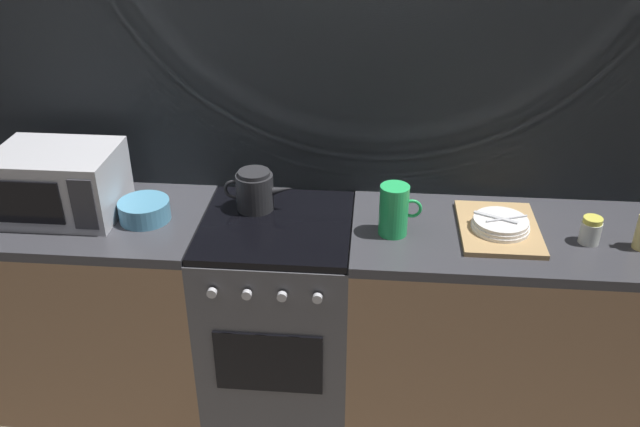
{
  "coord_description": "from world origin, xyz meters",
  "views": [
    {
      "loc": [
        0.37,
        -2.25,
        2.21
      ],
      "look_at": [
        0.17,
        0.0,
        0.95
      ],
      "focal_mm": 37.61,
      "sensor_mm": 36.0,
      "label": 1
    }
  ],
  "objects_px": {
    "stove_unit": "(279,315)",
    "microwave": "(59,183)",
    "spice_jar": "(591,230)",
    "kettle": "(255,191)",
    "mixing_bowl": "(144,210)",
    "dish_pile": "(499,226)",
    "pitcher": "(394,210)"
  },
  "relations": [
    {
      "from": "mixing_bowl",
      "to": "kettle",
      "type": "bearing_deg",
      "value": 16.75
    },
    {
      "from": "microwave",
      "to": "dish_pile",
      "type": "distance_m",
      "value": 1.72
    },
    {
      "from": "microwave",
      "to": "kettle",
      "type": "bearing_deg",
      "value": 7.72
    },
    {
      "from": "mixing_bowl",
      "to": "microwave",
      "type": "bearing_deg",
      "value": 175.97
    },
    {
      "from": "stove_unit",
      "to": "microwave",
      "type": "height_order",
      "value": "microwave"
    },
    {
      "from": "kettle",
      "to": "spice_jar",
      "type": "relative_size",
      "value": 2.71
    },
    {
      "from": "mixing_bowl",
      "to": "pitcher",
      "type": "height_order",
      "value": "pitcher"
    },
    {
      "from": "microwave",
      "to": "kettle",
      "type": "distance_m",
      "value": 0.77
    },
    {
      "from": "mixing_bowl",
      "to": "pitcher",
      "type": "xyz_separation_m",
      "value": [
        0.97,
        -0.02,
        0.06
      ]
    },
    {
      "from": "microwave",
      "to": "pitcher",
      "type": "distance_m",
      "value": 1.31
    },
    {
      "from": "microwave",
      "to": "spice_jar",
      "type": "xyz_separation_m",
      "value": [
        2.04,
        -0.05,
        -0.08
      ]
    },
    {
      "from": "microwave",
      "to": "spice_jar",
      "type": "bearing_deg",
      "value": -1.5
    },
    {
      "from": "stove_unit",
      "to": "kettle",
      "type": "height_order",
      "value": "kettle"
    },
    {
      "from": "mixing_bowl",
      "to": "stove_unit",
      "type": "bearing_deg",
      "value": 1.57
    },
    {
      "from": "pitcher",
      "to": "dish_pile",
      "type": "height_order",
      "value": "pitcher"
    },
    {
      "from": "stove_unit",
      "to": "spice_jar",
      "type": "relative_size",
      "value": 8.57
    },
    {
      "from": "kettle",
      "to": "mixing_bowl",
      "type": "xyz_separation_m",
      "value": [
        -0.42,
        -0.13,
        -0.04
      ]
    },
    {
      "from": "stove_unit",
      "to": "microwave",
      "type": "distance_m",
      "value": 1.04
    },
    {
      "from": "spice_jar",
      "to": "stove_unit",
      "type": "bearing_deg",
      "value": 177.87
    },
    {
      "from": "microwave",
      "to": "kettle",
      "type": "relative_size",
      "value": 1.62
    },
    {
      "from": "stove_unit",
      "to": "mixing_bowl",
      "type": "bearing_deg",
      "value": -178.43
    },
    {
      "from": "microwave",
      "to": "spice_jar",
      "type": "distance_m",
      "value": 2.04
    },
    {
      "from": "dish_pile",
      "to": "spice_jar",
      "type": "bearing_deg",
      "value": -8.77
    },
    {
      "from": "mixing_bowl",
      "to": "dish_pile",
      "type": "distance_m",
      "value": 1.38
    },
    {
      "from": "dish_pile",
      "to": "kettle",
      "type": "bearing_deg",
      "value": 173.65
    },
    {
      "from": "stove_unit",
      "to": "microwave",
      "type": "relative_size",
      "value": 1.96
    },
    {
      "from": "mixing_bowl",
      "to": "dish_pile",
      "type": "bearing_deg",
      "value": 0.82
    },
    {
      "from": "kettle",
      "to": "spice_jar",
      "type": "bearing_deg",
      "value": -6.96
    },
    {
      "from": "mixing_bowl",
      "to": "spice_jar",
      "type": "distance_m",
      "value": 1.7
    },
    {
      "from": "stove_unit",
      "to": "microwave",
      "type": "xyz_separation_m",
      "value": [
        -0.86,
        0.01,
        0.59
      ]
    },
    {
      "from": "pitcher",
      "to": "dish_pile",
      "type": "xyz_separation_m",
      "value": [
        0.4,
        0.04,
        -0.08
      ]
    },
    {
      "from": "microwave",
      "to": "pitcher",
      "type": "height_order",
      "value": "microwave"
    }
  ]
}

